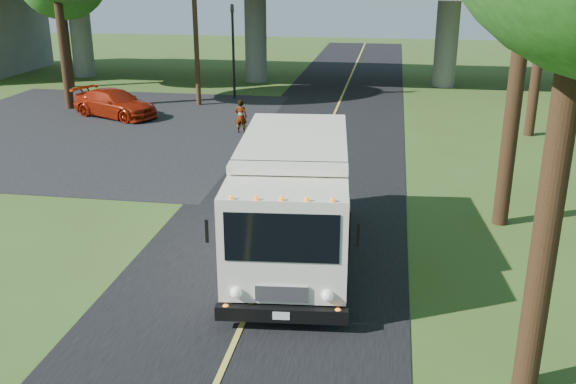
% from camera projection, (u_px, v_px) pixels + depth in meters
% --- Properties ---
extents(road, '(7.00, 90.00, 0.02)m').
position_uv_depth(road, '(297.00, 200.00, 20.78)').
color(road, black).
rests_on(road, ground).
extents(parking_lot, '(16.00, 18.00, 0.01)m').
position_uv_depth(parking_lot, '(89.00, 128.00, 29.90)').
color(parking_lot, black).
rests_on(parking_lot, ground).
extents(lane_line, '(0.12, 90.00, 0.01)m').
position_uv_depth(lane_line, '(297.00, 199.00, 20.77)').
color(lane_line, gold).
rests_on(lane_line, road).
extents(overpass, '(54.00, 10.00, 7.30)m').
position_uv_depth(overpass, '(350.00, 10.00, 39.73)').
color(overpass, slate).
rests_on(overpass, ground).
extents(traffic_signal, '(0.18, 0.22, 5.20)m').
position_uv_depth(traffic_signal, '(233.00, 42.00, 35.52)').
color(traffic_signal, black).
rests_on(traffic_signal, ground).
extents(utility_pole, '(1.60, 0.26, 9.00)m').
position_uv_depth(utility_pole, '(195.00, 18.00, 33.42)').
color(utility_pole, '#472D19').
rests_on(utility_pole, ground).
extents(step_van, '(3.35, 7.54, 3.07)m').
position_uv_depth(step_van, '(293.00, 198.00, 16.08)').
color(step_van, silver).
rests_on(step_van, ground).
extents(red_sedan, '(5.05, 3.55, 1.36)m').
position_uv_depth(red_sedan, '(115.00, 103.00, 31.99)').
color(red_sedan, maroon).
rests_on(red_sedan, ground).
extents(pedestrian, '(0.58, 0.39, 1.53)m').
position_uv_depth(pedestrian, '(241.00, 117.00, 28.82)').
color(pedestrian, gray).
rests_on(pedestrian, ground).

